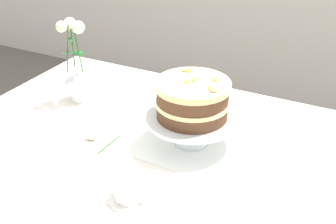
{
  "coord_description": "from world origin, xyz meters",
  "views": [
    {
      "loc": [
        0.55,
        -0.99,
        1.49
      ],
      "look_at": [
        0.04,
        0.02,
        0.86
      ],
      "focal_mm": 45.05,
      "sensor_mm": 36.0,
      "label": 1
    }
  ],
  "objects_px": {
    "flower_vase": "(76,69)",
    "teacup": "(129,191)",
    "dining_table": "(152,170)",
    "fallen_rose": "(92,135)",
    "cake_stand": "(192,121)",
    "layer_cake": "(192,99)"
  },
  "relations": [
    {
      "from": "layer_cake",
      "to": "flower_vase",
      "type": "height_order",
      "value": "flower_vase"
    },
    {
      "from": "flower_vase",
      "to": "fallen_rose",
      "type": "xyz_separation_m",
      "value": [
        0.21,
        -0.21,
        -0.11
      ]
    },
    {
      "from": "dining_table",
      "to": "fallen_rose",
      "type": "distance_m",
      "value": 0.22
    },
    {
      "from": "layer_cake",
      "to": "fallen_rose",
      "type": "relative_size",
      "value": 1.95
    },
    {
      "from": "layer_cake",
      "to": "dining_table",
      "type": "bearing_deg",
      "value": -142.14
    },
    {
      "from": "cake_stand",
      "to": "layer_cake",
      "type": "distance_m",
      "value": 0.08
    },
    {
      "from": "dining_table",
      "to": "teacup",
      "type": "height_order",
      "value": "teacup"
    },
    {
      "from": "cake_stand",
      "to": "layer_cake",
      "type": "xyz_separation_m",
      "value": [
        0.0,
        0.0,
        0.08
      ]
    },
    {
      "from": "cake_stand",
      "to": "teacup",
      "type": "relative_size",
      "value": 2.4
    },
    {
      "from": "flower_vase",
      "to": "teacup",
      "type": "height_order",
      "value": "flower_vase"
    },
    {
      "from": "flower_vase",
      "to": "teacup",
      "type": "bearing_deg",
      "value": -40.33
    },
    {
      "from": "cake_stand",
      "to": "fallen_rose",
      "type": "xyz_separation_m",
      "value": [
        -0.29,
        -0.13,
        -0.07
      ]
    },
    {
      "from": "dining_table",
      "to": "flower_vase",
      "type": "xyz_separation_m",
      "value": [
        -0.4,
        0.16,
        0.22
      ]
    },
    {
      "from": "dining_table",
      "to": "flower_vase",
      "type": "bearing_deg",
      "value": 158.46
    },
    {
      "from": "layer_cake",
      "to": "teacup",
      "type": "xyz_separation_m",
      "value": [
        -0.03,
        -0.32,
        -0.13
      ]
    },
    {
      "from": "cake_stand",
      "to": "teacup",
      "type": "bearing_deg",
      "value": -96.1
    },
    {
      "from": "cake_stand",
      "to": "flower_vase",
      "type": "xyz_separation_m",
      "value": [
        -0.51,
        0.08,
        0.05
      ]
    },
    {
      "from": "cake_stand",
      "to": "flower_vase",
      "type": "height_order",
      "value": "flower_vase"
    },
    {
      "from": "cake_stand",
      "to": "fallen_rose",
      "type": "height_order",
      "value": "cake_stand"
    },
    {
      "from": "layer_cake",
      "to": "fallen_rose",
      "type": "height_order",
      "value": "layer_cake"
    },
    {
      "from": "dining_table",
      "to": "fallen_rose",
      "type": "bearing_deg",
      "value": -166.26
    },
    {
      "from": "flower_vase",
      "to": "cake_stand",
      "type": "bearing_deg",
      "value": -8.87
    }
  ]
}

